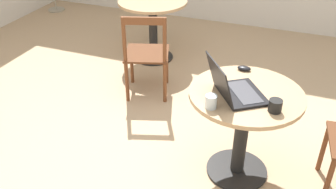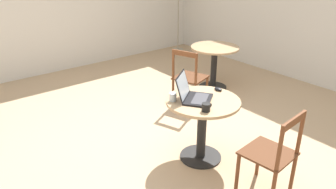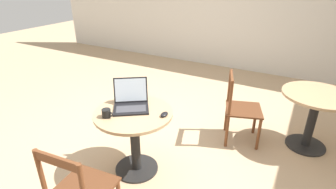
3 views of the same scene
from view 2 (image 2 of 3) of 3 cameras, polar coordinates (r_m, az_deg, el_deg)
name	(u,v)px [view 2 (image 2 of 3)]	position (r m, az deg, el deg)	size (l,w,h in m)	color
ground_plane	(158,141)	(4.01, -1.83, -8.10)	(16.00, 16.00, 0.00)	tan
wall_side	(317,3)	(5.97, 24.50, 14.37)	(0.06, 9.40, 2.70)	silver
cafe_table_near	(202,116)	(3.48, 6.00, -3.80)	(0.78, 0.78, 0.71)	black
cafe_table_mid	(214,58)	(5.40, 8.07, 6.29)	(0.78, 0.78, 0.71)	black
chair_near_front	(272,155)	(3.14, 17.73, -9.97)	(0.46, 0.46, 0.87)	brown
chair_mid_left	(189,78)	(4.73, 3.68, 2.89)	(0.53, 0.53, 0.87)	brown
laptop	(193,95)	(3.37, 4.42, -0.04)	(0.47, 0.47, 0.27)	black
mouse	(218,89)	(3.64, 8.72, 0.95)	(0.06, 0.10, 0.03)	black
mug	(206,107)	(3.15, 6.66, -2.22)	(0.12, 0.08, 0.08)	black
drinking_glass	(173,97)	(3.34, 0.84, -0.44)	(0.07, 0.07, 0.09)	silver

